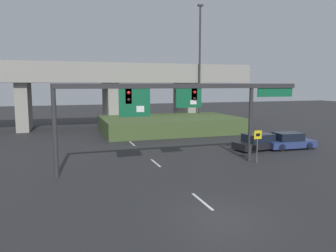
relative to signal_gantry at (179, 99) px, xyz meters
name	(u,v)px	position (x,y,z in m)	size (l,w,h in m)	color
ground_plane	(221,217)	(-1.16, -8.47, -4.60)	(160.00, 160.00, 0.00)	#262628
lane_markings	(142,152)	(-1.16, 5.63, -4.60)	(0.14, 42.96, 0.01)	silver
signal_gantry	(179,99)	(0.00, 0.00, 0.00)	(17.05, 0.44, 5.63)	#2D2D30
speed_limit_sign	(257,141)	(5.69, -0.70, -3.04)	(0.60, 0.11, 2.40)	#4C4C4C
highway_light_pole_near	(200,64)	(9.85, 19.18, 3.59)	(0.70, 0.36, 15.62)	#2D2D30
overpass_bridge	(110,84)	(-1.16, 23.26, 1.06)	(37.40, 7.66, 8.21)	gray
grass_embankment	(169,124)	(4.69, 16.06, -3.72)	(15.68, 9.90, 1.76)	#42562D
parked_sedan_near_right	(259,142)	(8.63, 3.46, -3.96)	(4.81, 2.46, 1.38)	black
parked_sedan_mid_right	(289,141)	(11.33, 3.01, -3.94)	(4.44, 1.99, 1.43)	navy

